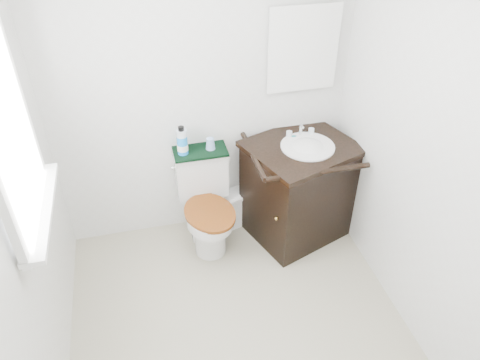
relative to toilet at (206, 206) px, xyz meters
name	(u,v)px	position (x,y,z in m)	size (l,w,h in m)	color
floor	(242,334)	(0.05, -0.97, -0.34)	(2.40, 2.40, 0.00)	#A39D83
wall_back	(201,91)	(0.05, 0.23, 0.86)	(2.40, 2.40, 0.00)	silver
wall_left	(13,225)	(-1.05, -0.97, 0.86)	(2.40, 2.40, 0.00)	silver
wall_right	(434,162)	(1.15, -0.97, 0.86)	(2.40, 2.40, 0.00)	silver
window	(6,133)	(-1.02, -0.72, 1.21)	(0.02, 0.70, 0.90)	white
mirror	(303,49)	(0.79, 0.20, 1.11)	(0.50, 0.02, 0.60)	silver
toilet	(206,206)	(0.00, 0.00, 0.00)	(0.44, 0.65, 0.76)	silver
vanity	(299,187)	(0.74, -0.07, 0.10)	(0.93, 0.87, 0.92)	black
trash_bin	(237,207)	(0.28, 0.13, -0.18)	(0.26, 0.23, 0.31)	white
towel	(200,151)	(0.00, 0.12, 0.43)	(0.40, 0.22, 0.02)	black
mouthwash_bottle	(182,141)	(-0.13, 0.11, 0.54)	(0.08, 0.08, 0.22)	#1C8DF0
cup	(210,144)	(0.08, 0.12, 0.48)	(0.07, 0.07, 0.09)	#87AADE
soap_bar	(294,136)	(0.71, 0.06, 0.49)	(0.06, 0.04, 0.02)	#176C70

